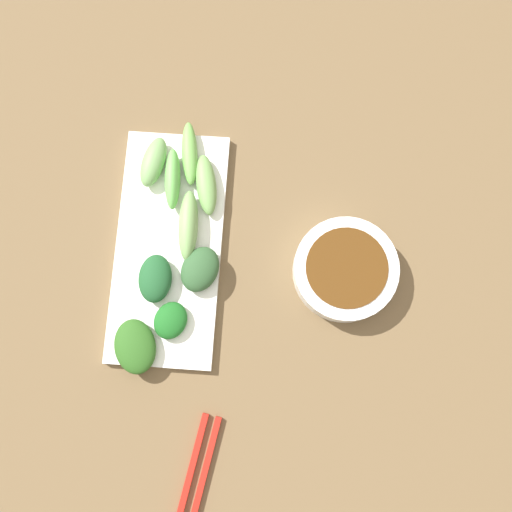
# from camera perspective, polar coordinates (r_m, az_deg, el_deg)

# --- Properties ---
(tabletop) EXTENTS (2.10, 2.10, 0.02)m
(tabletop) POSITION_cam_1_polar(r_m,az_deg,el_deg) (0.80, -0.94, -1.99)
(tabletop) COLOR brown
(tabletop) RESTS_ON ground
(sauce_bowl) EXTENTS (0.14, 0.14, 0.04)m
(sauce_bowl) POSITION_cam_1_polar(r_m,az_deg,el_deg) (0.78, 8.61, -1.32)
(sauce_bowl) COLOR white
(sauce_bowl) RESTS_ON tabletop
(serving_plate) EXTENTS (0.14, 0.32, 0.01)m
(serving_plate) POSITION_cam_1_polar(r_m,az_deg,el_deg) (0.80, -8.41, 0.83)
(serving_plate) COLOR white
(serving_plate) RESTS_ON tabletop
(broccoli_leafy_0) EXTENTS (0.07, 0.08, 0.02)m
(broccoli_leafy_0) POSITION_cam_1_polar(r_m,az_deg,el_deg) (0.77, -11.60, -8.56)
(broccoli_leafy_0) COLOR #29591C
(broccoli_leafy_0) RESTS_ON serving_plate
(broccoli_leafy_1) EXTENTS (0.04, 0.06, 0.03)m
(broccoli_leafy_1) POSITION_cam_1_polar(r_m,az_deg,el_deg) (0.78, -9.71, -2.16)
(broccoli_leafy_1) COLOR #1D5128
(broccoli_leafy_1) RESTS_ON serving_plate
(broccoli_stalk_2) EXTENTS (0.03, 0.08, 0.03)m
(broccoli_stalk_2) POSITION_cam_1_polar(r_m,az_deg,el_deg) (0.80, -8.05, 7.37)
(broccoli_stalk_2) COLOR #65BA51
(broccoli_stalk_2) RESTS_ON serving_plate
(broccoli_stalk_3) EXTENTS (0.04, 0.09, 0.02)m
(broccoli_stalk_3) POSITION_cam_1_polar(r_m,az_deg,el_deg) (0.80, -4.83, 6.87)
(broccoli_stalk_3) COLOR #6E9E53
(broccoli_stalk_3) RESTS_ON serving_plate
(broccoli_stalk_4) EXTENTS (0.04, 0.08, 0.03)m
(broccoli_stalk_4) POSITION_cam_1_polar(r_m,az_deg,el_deg) (0.82, -9.87, 8.93)
(broccoli_stalk_4) COLOR #70A05B
(broccoli_stalk_4) RESTS_ON serving_plate
(broccoli_stalk_5) EXTENTS (0.03, 0.09, 0.02)m
(broccoli_stalk_5) POSITION_cam_1_polar(r_m,az_deg,el_deg) (0.82, -6.43, 9.82)
(broccoli_stalk_5) COLOR #6BAD4D
(broccoli_stalk_5) RESTS_ON serving_plate
(broccoli_leafy_6) EXTENTS (0.07, 0.07, 0.03)m
(broccoli_leafy_6) POSITION_cam_1_polar(r_m,az_deg,el_deg) (0.77, -5.45, -1.55)
(broccoli_leafy_6) COLOR #2C522C
(broccoli_leafy_6) RESTS_ON serving_plate
(broccoli_stalk_7) EXTENTS (0.03, 0.10, 0.03)m
(broccoli_stalk_7) POSITION_cam_1_polar(r_m,az_deg,el_deg) (0.78, -6.56, 2.95)
(broccoli_stalk_7) COLOR #75A35B
(broccoli_stalk_7) RESTS_ON serving_plate
(broccoli_leafy_8) EXTENTS (0.06, 0.06, 0.02)m
(broccoli_leafy_8) POSITION_cam_1_polar(r_m,az_deg,el_deg) (0.77, -8.25, -6.18)
(broccoli_leafy_8) COLOR #1A5E1E
(broccoli_leafy_8) RESTS_ON serving_plate
(chopsticks) EXTENTS (0.07, 0.23, 0.01)m
(chopsticks) POSITION_cam_1_polar(r_m,az_deg,el_deg) (0.80, -6.54, -23.00)
(chopsticks) COLOR red
(chopsticks) RESTS_ON tabletop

